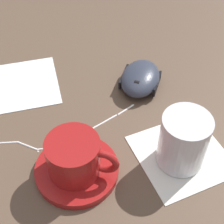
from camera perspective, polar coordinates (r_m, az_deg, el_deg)
The scene contains 8 objects.
ground_plane at distance 0.58m, azimuth 3.52°, elevation -1.68°, with size 3.00×3.00×0.00m, color brown.
saucer at distance 0.52m, azimuth -5.85°, elevation -9.54°, with size 0.12×0.12×0.01m, color maroon.
coffee_cup at distance 0.49m, azimuth -6.14°, elevation -7.40°, with size 0.08×0.10×0.06m.
computer_mouse at distance 0.64m, azimuth 4.73°, elevation 5.62°, with size 0.12×0.12×0.04m.
mouse_cable at distance 0.57m, azimuth -7.18°, elevation -3.48°, with size 0.05×0.24×0.00m.
napkin_under_glass at distance 0.55m, azimuth 11.48°, elevation -6.92°, with size 0.13×0.13×0.00m, color silver.
drinking_glass at distance 0.51m, azimuth 11.76°, elevation -4.71°, with size 0.07×0.07×0.09m, color silver.
napkin_spare at distance 0.67m, azimuth -14.86°, elevation 4.45°, with size 0.14×0.14×0.00m, color white.
Camera 1 is at (0.34, -0.18, 0.44)m, focal length 55.00 mm.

